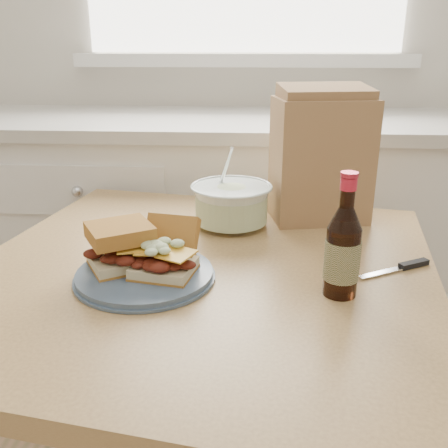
# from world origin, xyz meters

# --- Properties ---
(cabinet_run) EXTENTS (2.50, 0.64, 0.94)m
(cabinet_run) POSITION_xyz_m (-0.00, 1.70, 0.47)
(cabinet_run) COLOR white
(cabinet_run) RESTS_ON ground
(dining_table) EXTENTS (1.06, 1.06, 0.77)m
(dining_table) POSITION_xyz_m (-0.05, 0.83, 0.65)
(dining_table) COLOR tan
(dining_table) RESTS_ON ground
(plate) EXTENTS (0.26, 0.26, 0.02)m
(plate) POSITION_xyz_m (-0.15, 0.76, 0.78)
(plate) COLOR #45586F
(plate) RESTS_ON dining_table
(sandwich_left) EXTENTS (0.15, 0.15, 0.08)m
(sandwich_left) POSITION_xyz_m (-0.20, 0.78, 0.83)
(sandwich_left) COLOR beige
(sandwich_left) RESTS_ON plate
(sandwich_right) EXTENTS (0.13, 0.17, 0.09)m
(sandwich_right) POSITION_xyz_m (-0.11, 0.78, 0.82)
(sandwich_right) COLOR beige
(sandwich_right) RESTS_ON plate
(coleslaw_bowl) EXTENTS (0.20, 0.20, 0.20)m
(coleslaw_bowl) POSITION_xyz_m (-0.00, 1.07, 0.82)
(coleslaw_bowl) COLOR white
(coleslaw_bowl) RESTS_ON dining_table
(beer_bottle) EXTENTS (0.06, 0.06, 0.22)m
(beer_bottle) POSITION_xyz_m (0.21, 0.73, 0.85)
(beer_bottle) COLOR black
(beer_bottle) RESTS_ON dining_table
(knife) EXTENTS (0.16, 0.09, 0.01)m
(knife) POSITION_xyz_m (0.36, 0.84, 0.77)
(knife) COLOR silver
(knife) RESTS_ON dining_table
(paper_bag) EXTENTS (0.25, 0.19, 0.30)m
(paper_bag) POSITION_xyz_m (0.21, 1.14, 0.92)
(paper_bag) COLOR #9C734B
(paper_bag) RESTS_ON dining_table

